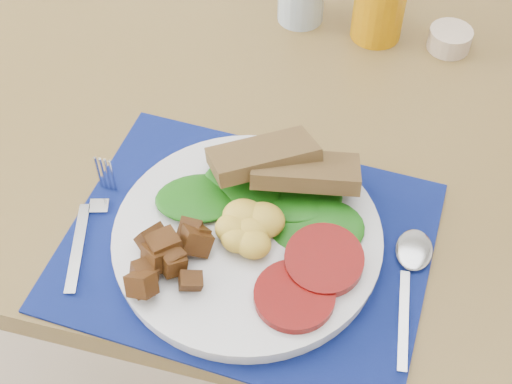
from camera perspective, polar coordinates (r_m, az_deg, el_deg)
table at (r=1.10m, az=3.07°, el=5.18°), size 1.40×0.90×0.75m
placemat at (r=0.85m, az=-0.68°, el=-4.23°), size 0.45×0.36×0.00m
breakfast_plate at (r=0.83m, az=-1.19°, el=-3.44°), size 0.31×0.31×0.08m
fork at (r=0.89m, az=-13.02°, el=-2.26°), size 0.05×0.18×0.00m
spoon at (r=0.85m, az=12.27°, el=-6.18°), size 0.04×0.19×0.01m
juice_glass at (r=1.12m, az=9.84°, el=14.48°), size 0.08×0.08×0.11m
ramekin at (r=1.14m, az=15.24°, el=11.72°), size 0.06×0.06×0.03m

